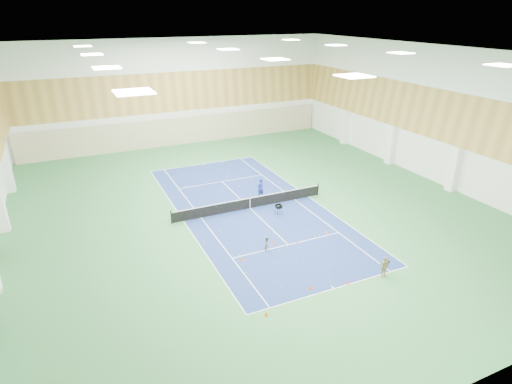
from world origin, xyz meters
The scene contains 20 objects.
ground centered at (0.00, 0.00, 0.00)m, with size 40.00×40.00×0.00m, color #2F6E3C.
room_shell centered at (0.00, 0.00, 6.00)m, with size 36.00×40.00×12.00m, color white, non-canonical shape.
wood_cladding centered at (0.00, 0.00, 8.00)m, with size 36.00×40.00×8.00m, color #BB8F45, non-canonical shape.
ceiling_light_grid centered at (0.00, 0.00, 11.92)m, with size 21.40×25.40×0.06m, color white, non-canonical shape.
court_surface centered at (0.00, 0.00, 0.01)m, with size 10.97×23.77×0.01m, color navy.
tennis_balls_scatter centered at (0.00, 0.00, 0.05)m, with size 10.57×22.77×0.07m, color #C1CF23, non-canonical shape.
tennis_net centered at (0.00, 0.00, 0.55)m, with size 12.80×0.10×1.10m, color black, non-canonical shape.
back_curtain centered at (0.00, 19.75, 1.60)m, with size 35.40×0.16×3.20m, color #C6B793.
coach centered at (1.69, 1.61, 0.88)m, with size 0.64×0.42×1.76m, color navy.
child_court centered at (-1.56, -6.38, 0.49)m, with size 0.48×0.37×0.99m, color gray.
child_apron centered at (3.40, -12.04, 0.66)m, with size 0.78×0.32×1.33m, color tan.
ball_cart centered at (1.62, -1.88, 0.40)m, with size 0.46×0.46×0.79m, color black, non-canonical shape.
cone_svc_a centered at (-3.57, -6.89, 0.13)m, with size 0.23×0.23×0.25m, color orange.
cone_svc_b centered at (-0.79, -5.82, 0.12)m, with size 0.21×0.21×0.23m, color #FF450D.
cone_svc_c centered at (0.68, -6.49, 0.10)m, with size 0.18×0.18×0.20m, color #F44E0C.
cone_svc_d centered at (3.28, -6.06, 0.11)m, with size 0.20×0.20×0.22m, color orange.
cone_base_a centered at (-4.56, -12.35, 0.12)m, with size 0.22×0.22×0.24m, color #FF510D.
cone_base_b centered at (-1.28, -11.30, 0.12)m, with size 0.22×0.22×0.24m, color #FF430D.
cone_base_c centered at (0.98, -11.81, 0.11)m, with size 0.21×0.21×0.23m, color #FB470D.
cone_base_d centered at (3.83, -11.56, 0.11)m, with size 0.19×0.19×0.21m, color #DA5F0B.
Camera 1 is at (-12.59, -28.49, 14.73)m, focal length 30.00 mm.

